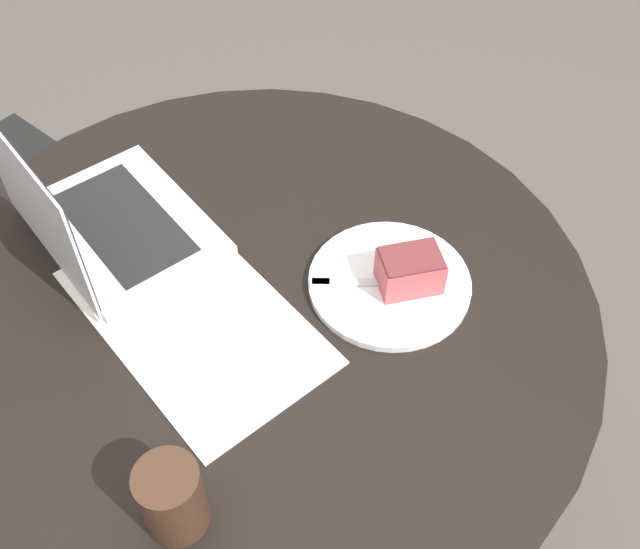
% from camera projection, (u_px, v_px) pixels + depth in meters
% --- Properties ---
extents(ground_plane, '(12.00, 12.00, 0.00)m').
position_uv_depth(ground_plane, '(274.00, 511.00, 1.67)').
color(ground_plane, '#4C4742').
extents(dining_table, '(1.01, 1.01, 0.77)m').
position_uv_depth(dining_table, '(258.00, 368.00, 1.22)').
color(dining_table, black).
rests_on(dining_table, ground_plane).
extents(paper_document, '(0.46, 0.39, 0.00)m').
position_uv_depth(paper_document, '(194.00, 316.00, 1.06)').
color(paper_document, white).
rests_on(paper_document, dining_table).
extents(plate, '(0.24, 0.24, 0.01)m').
position_uv_depth(plate, '(389.00, 283.00, 1.09)').
color(plate, white).
rests_on(plate, dining_table).
extents(cake_slice, '(0.11, 0.10, 0.06)m').
position_uv_depth(cake_slice, '(410.00, 270.00, 1.06)').
color(cake_slice, '#B74C51').
rests_on(cake_slice, plate).
extents(fork, '(0.17, 0.09, 0.00)m').
position_uv_depth(fork, '(357.00, 282.00, 1.08)').
color(fork, silver).
rests_on(fork, plate).
extents(coffee_glass, '(0.07, 0.07, 0.11)m').
position_uv_depth(coffee_glass, '(172.00, 498.00, 0.83)').
color(coffee_glass, '#3D2619').
rests_on(coffee_glass, dining_table).
extents(laptop, '(0.37, 0.34, 0.24)m').
position_uv_depth(laptop, '(102.00, 221.00, 1.13)').
color(laptop, silver).
rests_on(laptop, dining_table).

